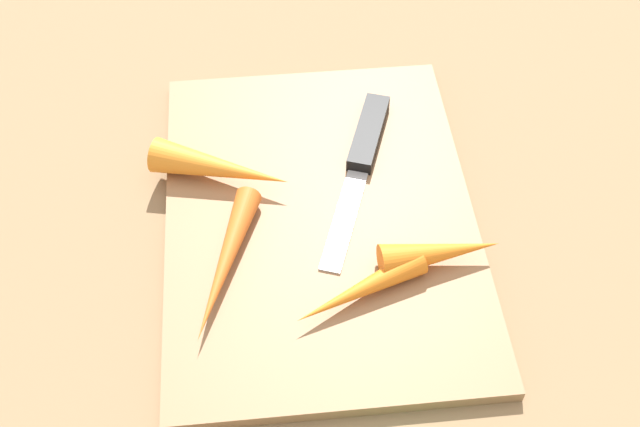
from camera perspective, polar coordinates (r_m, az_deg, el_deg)
The scene contains 7 objects.
ground_plane at distance 0.69m, azimuth 0.00°, elevation -0.63°, with size 1.40×1.40×0.00m, color #8C6D4C.
cutting_board at distance 0.68m, azimuth 0.00°, elevation -0.32°, with size 0.36×0.26×0.01m, color #99704C.
knife at distance 0.72m, azimuth 3.27°, elevation 5.00°, with size 0.20×0.09×0.01m.
carrot_shortest at distance 0.64m, azimuth 8.57°, elevation -2.76°, with size 0.03×0.03×0.10m, color orange.
carrot_long at distance 0.69m, azimuth -7.09°, elevation 3.23°, with size 0.03×0.03×0.12m, color orange.
carrot_longest at distance 0.64m, azimuth -6.77°, elevation -3.52°, with size 0.02×0.02×0.14m, color orange.
carrot_short at distance 0.62m, azimuth 2.88°, elevation -5.47°, with size 0.02×0.02×0.11m, color orange.
Camera 1 is at (-0.42, 0.04, 0.54)m, focal length 44.94 mm.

